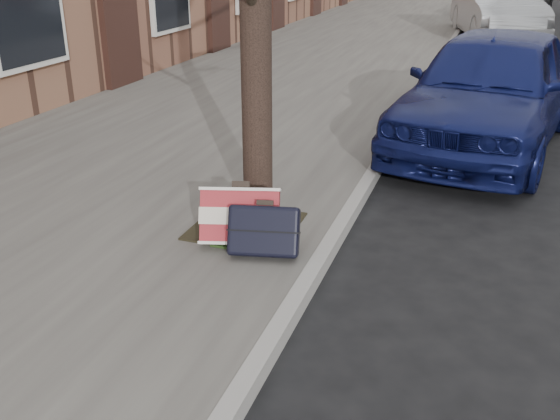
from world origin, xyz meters
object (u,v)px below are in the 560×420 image
(suitcase_navy, at_px, (264,230))
(suitcase_red, at_px, (240,217))
(car_near_mid, at_px, (497,9))
(car_near_front, at_px, (490,89))

(suitcase_navy, bearing_deg, suitcase_red, 140.61)
(suitcase_red, xyz_separation_m, suitcase_navy, (0.25, -0.12, -0.03))
(car_near_mid, bearing_deg, car_near_front, -102.66)
(suitcase_red, distance_m, suitcase_navy, 0.28)
(car_near_front, bearing_deg, car_near_mid, 101.04)
(suitcase_red, height_order, suitcase_navy, suitcase_red)
(suitcase_navy, relative_size, car_near_mid, 0.12)
(car_near_mid, bearing_deg, suitcase_navy, -109.04)
(suitcase_red, height_order, car_near_front, car_near_front)
(car_near_front, bearing_deg, suitcase_red, -104.35)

